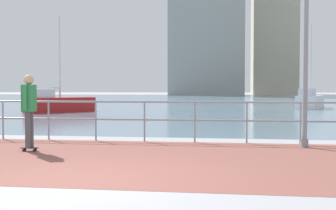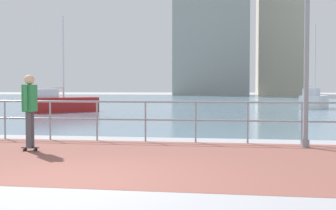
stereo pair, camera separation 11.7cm
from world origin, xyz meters
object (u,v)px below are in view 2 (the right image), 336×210
at_px(skateboarder, 30,105).
at_px(lamppost, 306,32).
at_px(sailboat_navy, 314,100).
at_px(sailboat_gray, 61,103).

bearing_deg(skateboarder, lamppost, 14.98).
xyz_separation_m(lamppost, sailboat_navy, (4.23, 21.13, -2.29)).
distance_m(lamppost, sailboat_navy, 21.67).
height_order(skateboarder, sailboat_navy, sailboat_navy).
bearing_deg(sailboat_gray, skateboarder, -69.73).
distance_m(sailboat_navy, sailboat_gray, 18.04).
height_order(sailboat_navy, sailboat_gray, sailboat_navy).
xyz_separation_m(sailboat_navy, sailboat_gray, (-16.51, -7.26, -0.02)).
distance_m(skateboarder, sailboat_gray, 16.66).
bearing_deg(skateboarder, sailboat_gray, 110.27).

